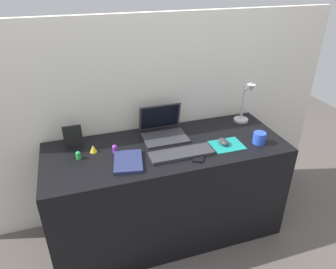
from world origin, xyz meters
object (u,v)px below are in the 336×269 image
toy_figurine_yellow (93,149)px  picture_frame (73,136)px  toy_figurine_purple (115,149)px  cell_phone (199,156)px  notebook_pad (128,161)px  desk_lamp (245,104)px  coffee_mug (259,138)px  keyboard (181,153)px  laptop (163,128)px  toy_figurine_green (78,155)px  mouse (224,142)px

toy_figurine_yellow → picture_frame: bearing=134.5°
toy_figurine_purple → cell_phone: bearing=-23.5°
cell_phone → toy_figurine_purple: toy_figurine_purple is taller
notebook_pad → toy_figurine_purple: bearing=122.8°
picture_frame → toy_figurine_purple: bearing=-34.5°
toy_figurine_purple → desk_lamp: bearing=7.4°
coffee_mug → toy_figurine_purple: coffee_mug is taller
coffee_mug → picture_frame: bearing=163.9°
cell_phone → desk_lamp: size_ratio=0.38×
toy_figurine_yellow → notebook_pad: bearing=-45.9°
keyboard → toy_figurine_yellow: size_ratio=8.17×
keyboard → picture_frame: (-0.64, 0.32, 0.06)m
laptop → picture_frame: bearing=176.6°
desk_lamp → notebook_pad: desk_lamp is taller
coffee_mug → toy_figurine_green: size_ratio=1.61×
laptop → keyboard: size_ratio=0.73×
mouse → picture_frame: size_ratio=0.64×
toy_figurine_yellow → toy_figurine_green: 0.11m
picture_frame → toy_figurine_green: size_ratio=2.90×
cell_phone → toy_figurine_yellow: size_ratio=2.55×
coffee_mug → toy_figurine_green: bearing=171.5°
laptop → notebook_pad: 0.41m
desk_lamp → toy_figurine_green: 1.24m
cell_phone → picture_frame: picture_frame is taller
notebook_pad → keyboard: bearing=8.6°
desk_lamp → toy_figurine_green: (-1.23, -0.13, -0.13)m
picture_frame → toy_figurine_yellow: picture_frame is taller
desk_lamp → laptop: bearing=180.0°
cell_phone → keyboard: bearing=179.6°
desk_lamp → notebook_pad: bearing=-164.0°
desk_lamp → coffee_mug: size_ratio=3.98×
coffee_mug → toy_figurine_purple: 0.96m
coffee_mug → toy_figurine_yellow: size_ratio=1.67×
cell_phone → notebook_pad: 0.44m
laptop → desk_lamp: size_ratio=0.90×
notebook_pad → toy_figurine_green: bearing=164.3°
cell_phone → picture_frame: 0.83m
coffee_mug → toy_figurine_yellow: 1.10m
keyboard → cell_phone: (0.10, -0.06, -0.01)m
notebook_pad → toy_figurine_purple: (-0.06, 0.14, 0.02)m
desk_lamp → mouse: bearing=-139.5°
laptop → coffee_mug: size_ratio=3.59×
cell_phone → mouse: bearing=55.6°
mouse → toy_figurine_yellow: toy_figurine_yellow is taller
notebook_pad → picture_frame: size_ratio=1.60×
desk_lamp → notebook_pad: (-0.95, -0.27, -0.14)m
picture_frame → cell_phone: bearing=-27.4°
desk_lamp → toy_figurine_yellow: bearing=-176.0°
toy_figurine_yellow → toy_figurine_purple: size_ratio=0.87×
desk_lamp → coffee_mug: (-0.06, -0.31, -0.11)m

